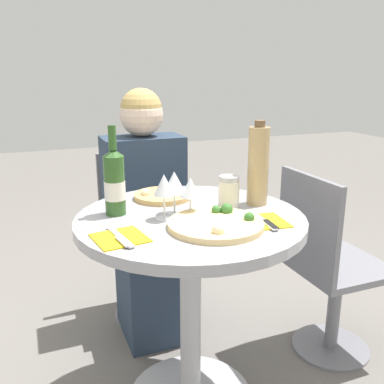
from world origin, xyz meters
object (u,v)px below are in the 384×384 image
at_px(dining_table, 190,267).
at_px(pizza_large, 217,224).
at_px(chair_empty_side, 327,269).
at_px(wine_bottle, 114,182).
at_px(tall_carafe, 258,166).
at_px(seated_diner, 149,224).
at_px(chair_behind_diner, 142,237).

bearing_deg(dining_table, pizza_large, -74.53).
bearing_deg(chair_empty_side, dining_table, -84.09).
relative_size(chair_empty_side, pizza_large, 2.75).
bearing_deg(pizza_large, dining_table, 105.47).
height_order(dining_table, pizza_large, pizza_large).
xyz_separation_m(chair_empty_side, pizza_large, (-0.64, -0.21, 0.37)).
bearing_deg(wine_bottle, tall_carafe, -8.49).
distance_m(seated_diner, chair_empty_side, 0.85).
distance_m(seated_diner, wine_bottle, 0.65).
xyz_separation_m(chair_behind_diner, seated_diner, (-0.00, -0.14, 0.12)).
xyz_separation_m(pizza_large, tall_carafe, (0.25, 0.17, 0.14)).
height_order(dining_table, chair_empty_side, chair_empty_side).
bearing_deg(chair_empty_side, chair_behind_diner, -135.26).
distance_m(chair_empty_side, pizza_large, 0.77).
height_order(seated_diner, tall_carafe, seated_diner).
relative_size(chair_empty_side, wine_bottle, 2.74).
bearing_deg(seated_diner, pizza_large, 91.90).
height_order(chair_behind_diner, tall_carafe, tall_carafe).
xyz_separation_m(chair_behind_diner, wine_bottle, (-0.25, -0.62, 0.47)).
bearing_deg(dining_table, chair_empty_side, 5.91).
height_order(chair_behind_diner, pizza_large, chair_behind_diner).
height_order(pizza_large, wine_bottle, wine_bottle).
bearing_deg(dining_table, chair_behind_diner, 88.94).
bearing_deg(wine_bottle, dining_table, -25.35).
xyz_separation_m(chair_behind_diner, tall_carafe, (0.27, -0.70, 0.51)).
distance_m(seated_diner, pizza_large, 0.78).
height_order(chair_empty_side, tall_carafe, tall_carafe).
relative_size(chair_behind_diner, chair_empty_side, 1.00).
bearing_deg(pizza_large, chair_behind_diner, 91.60).
relative_size(chair_behind_diner, tall_carafe, 2.72).
distance_m(dining_table, tall_carafe, 0.45).
distance_m(dining_table, seated_diner, 0.60).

